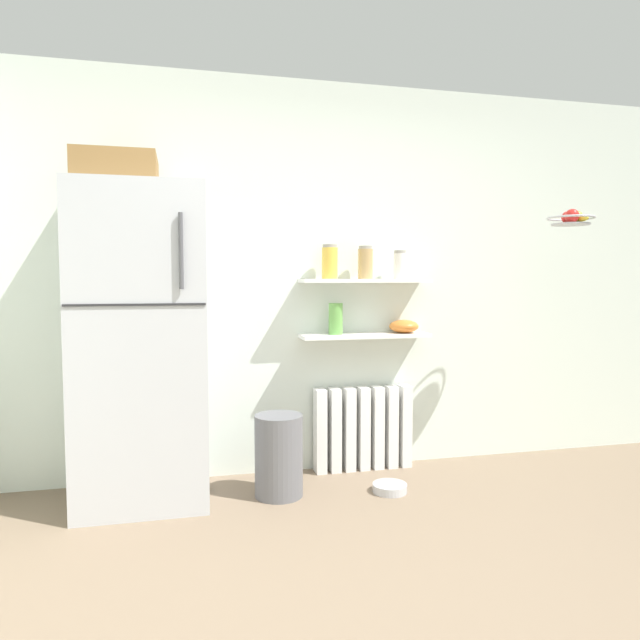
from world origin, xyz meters
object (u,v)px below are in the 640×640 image
Objects in this scene: storage_jar_1 at (365,263)px; trash_bin at (279,455)px; refrigerator at (140,339)px; shelf_bowl at (404,326)px; radiator at (363,428)px; hanging_fruit_basket at (572,218)px; storage_jar_2 at (400,265)px; vase at (336,319)px; storage_jar_0 at (330,262)px; pet_food_bowl at (390,488)px.

storage_jar_1 is 1.36m from trash_bin.
refrigerator is 1.06m from trash_bin.
radiator is at bearing 173.83° from shelf_bowl.
shelf_bowl is (0.28, -0.03, 0.69)m from radiator.
storage_jar_1 reaches higher than trash_bin.
storage_jar_1 is 1.33m from hanging_fruit_basket.
storage_jar_2 is 0.39× the size of trash_bin.
shelf_bowl is (1.70, 0.20, 0.03)m from refrigerator.
vase is (-0.20, -0.03, 0.75)m from radiator.
storage_jar_2 is (0.24, -0.00, -0.01)m from storage_jar_1.
radiator is 3.10× the size of storage_jar_1.
trash_bin is at bearing -160.12° from storage_jar_2.
storage_jar_1 is 0.24m from storage_jar_2.
refrigerator is 1.28m from storage_jar_0.
storage_jar_0 is 1.27m from trash_bin.
storage_jar_0 is 0.24m from storage_jar_1.
refrigerator is at bearing -173.15° from shelf_bowl.
pet_food_bowl is (0.27, -0.42, -1.38)m from storage_jar_0.
storage_jar_1 is (0.00, -0.03, 1.12)m from radiator.
hanging_fruit_basket is at bearing -22.01° from radiator.
radiator is 0.73m from trash_bin.
vase is at bearing 180.00° from storage_jar_2.
shelf_bowl reaches higher than trash_bin.
storage_jar_2 is (1.67, 0.20, 0.44)m from refrigerator.
refrigerator is at bearing -173.02° from storage_jar_2.
trash_bin is (-0.88, -0.32, -1.15)m from storage_jar_2.
refrigerator is 1.59m from radiator.
vase is at bearing 180.00° from shelf_bowl.
shelf_bowl is 1.22m from trash_bin.
hanging_fruit_basket is at bearing -4.38° from trash_bin.
radiator reaches higher than trash_bin.
storage_jar_0 is 1.17× the size of storage_jar_2.
storage_jar_0 reaches higher than trash_bin.
storage_jar_1 is at bearing 8.17° from refrigerator.
storage_jar_1 is at bearing -90.00° from radiator.
trash_bin is (-0.92, -0.32, -0.73)m from shelf_bowl.
storage_jar_1 is at bearing -0.00° from storage_jar_0.
vase is at bearing 161.99° from hanging_fruit_basket.
radiator is 0.78m from vase.
storage_jar_1 is at bearing 93.62° from pet_food_bowl.
vase is 1.04× the size of shelf_bowl.
trash_bin is 2.35m from hanging_fruit_basket.
storage_jar_1 reaches higher than shelf_bowl.
trash_bin is (0.78, -0.12, -0.70)m from refrigerator.
shelf_bowl is (0.52, -0.00, -0.43)m from storage_jar_0.
storage_jar_1 reaches higher than radiator.
refrigerator is 9.45× the size of pet_food_bowl.
refrigerator is 1.24m from vase.
storage_jar_1 is (1.42, 0.20, 0.46)m from refrigerator.
storage_jar_2 is (0.49, -0.00, -0.02)m from storage_jar_0.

